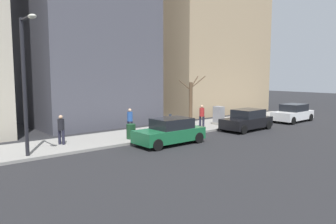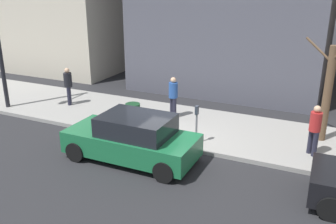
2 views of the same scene
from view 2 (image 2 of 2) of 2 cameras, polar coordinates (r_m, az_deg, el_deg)
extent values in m
plane|color=#232326|center=(12.94, 0.21, -5.46)|extent=(120.00, 120.00, 0.00)
cube|color=gray|center=(14.60, 3.51, -2.15)|extent=(4.00, 36.00, 0.15)
cylinder|color=black|center=(10.03, 23.57, -13.30)|extent=(0.24, 0.65, 0.64)
cylinder|color=black|center=(11.51, 23.66, -8.88)|extent=(0.24, 0.65, 0.64)
cube|color=#196038|center=(11.97, -5.61, -4.73)|extent=(1.81, 4.21, 0.70)
cube|color=black|center=(11.62, -4.86, -1.99)|extent=(1.61, 2.20, 0.60)
cylinder|color=black|center=(12.27, -13.89, -5.91)|extent=(0.22, 0.64, 0.64)
cylinder|color=black|center=(13.50, -9.46, -3.14)|extent=(0.22, 0.64, 0.64)
cylinder|color=black|center=(10.76, -0.63, -9.11)|extent=(0.22, 0.64, 0.64)
cylinder|color=black|center=(12.14, 2.83, -5.58)|extent=(0.22, 0.64, 0.64)
cylinder|color=slate|center=(12.76, 4.34, -2.58)|extent=(0.07, 0.07, 1.05)
cube|color=#2D333D|center=(12.52, 4.42, 0.28)|extent=(0.14, 0.10, 0.30)
cylinder|color=brown|center=(13.74, 23.11, 2.47)|extent=(0.28, 0.28, 3.31)
cylinder|color=brown|center=(13.62, 22.06, 8.74)|extent=(0.37, 0.97, 0.82)
cylinder|color=#14381E|center=(14.28, -5.35, -0.45)|extent=(0.56, 0.56, 0.90)
cylinder|color=#1E1E2D|center=(12.74, 21.49, -4.59)|extent=(0.16, 0.16, 0.82)
cylinder|color=#1E1E2D|center=(12.91, 20.86, -4.18)|extent=(0.16, 0.16, 0.82)
cylinder|color=#A52323|center=(12.56, 21.58, -1.38)|extent=(0.36, 0.36, 0.62)
sphere|color=tan|center=(12.43, 21.82, 0.43)|extent=(0.22, 0.22, 0.22)
cylinder|color=#1E1E2D|center=(15.10, 0.99, 0.62)|extent=(0.16, 0.16, 0.82)
cylinder|color=#1E1E2D|center=(15.31, 0.60, 0.88)|extent=(0.16, 0.16, 0.82)
cylinder|color=#23478C|center=(14.99, 0.80, 3.35)|extent=(0.36, 0.36, 0.62)
sphere|color=tan|center=(14.87, 0.81, 4.91)|extent=(0.22, 0.22, 0.22)
cylinder|color=#1E1E2D|center=(17.42, -14.80, 2.58)|extent=(0.16, 0.16, 0.82)
cylinder|color=#1E1E2D|center=(17.19, -14.85, 2.34)|extent=(0.16, 0.16, 0.82)
cylinder|color=black|center=(17.11, -15.03, 4.76)|extent=(0.36, 0.36, 0.62)
sphere|color=tan|center=(17.02, -15.16, 6.13)|extent=(0.22, 0.22, 0.22)
camera|label=1|loc=(18.44, -79.94, -1.24)|focal=35.00mm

